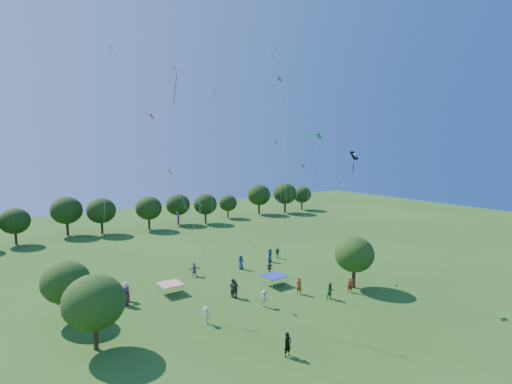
# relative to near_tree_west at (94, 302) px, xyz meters

# --- Properties ---
(ground) EXTENTS (160.00, 160.00, 0.00)m
(ground) POSITION_rel_near_tree_west_xyz_m (14.28, -14.53, -3.68)
(ground) COLOR #33601C
(near_tree_west) EXTENTS (4.57, 4.57, 5.74)m
(near_tree_west) POSITION_rel_near_tree_west_xyz_m (0.00, 0.00, 0.00)
(near_tree_west) COLOR #422B19
(near_tree_west) RESTS_ON ground
(near_tree_north) EXTENTS (4.12, 4.12, 5.33)m
(near_tree_north) POSITION_rel_near_tree_west_xyz_m (-0.81, 6.65, -0.21)
(near_tree_north) COLOR #422B19
(near_tree_north) RESTS_ON ground
(near_tree_east) EXTENTS (4.21, 4.21, 5.57)m
(near_tree_east) POSITION_rel_near_tree_west_xyz_m (25.99, -2.12, -0.02)
(near_tree_east) COLOR #422B19
(near_tree_east) RESTS_ON ground
(treeline) EXTENTS (88.01, 8.77, 6.77)m
(treeline) POSITION_rel_near_tree_west_xyz_m (12.55, 40.90, 0.41)
(treeline) COLOR #422B19
(treeline) RESTS_ON ground
(tent_red_stripe) EXTENTS (2.20, 2.20, 1.10)m
(tent_red_stripe) POSITION_rel_near_tree_west_xyz_m (9.09, 7.47, -2.64)
(tent_red_stripe) COLOR red
(tent_red_stripe) RESTS_ON ground
(tent_blue) EXTENTS (2.20, 2.20, 1.10)m
(tent_blue) POSITION_rel_near_tree_west_xyz_m (19.42, 3.34, -2.64)
(tent_blue) COLOR #1B35B5
(tent_blue) RESTS_ON ground
(man_in_black) EXTENTS (0.71, 0.48, 1.81)m
(man_in_black) POSITION_rel_near_tree_west_xyz_m (11.14, -9.03, -2.77)
(man_in_black) COLOR black
(man_in_black) RESTS_ON ground
(crowd_person_0) EXTENTS (1.00, 0.81, 1.78)m
(crowd_person_0) POSITION_rel_near_tree_west_xyz_m (24.33, 10.68, -2.79)
(crowd_person_0) COLOR navy
(crowd_person_0) RESTS_ON ground
(crowd_person_1) EXTENTS (0.66, 0.63, 1.51)m
(crowd_person_1) POSITION_rel_near_tree_west_xyz_m (24.58, -2.91, -2.92)
(crowd_person_1) COLOR maroon
(crowd_person_1) RESTS_ON ground
(crowd_person_2) EXTENTS (0.94, 0.84, 1.68)m
(crowd_person_2) POSITION_rel_near_tree_west_xyz_m (1.69, 4.02, -2.84)
(crowd_person_2) COLOR #295C27
(crowd_person_2) RESTS_ON ground
(crowd_person_3) EXTENTS (0.77, 1.14, 1.60)m
(crowd_person_3) POSITION_rel_near_tree_west_xyz_m (15.09, -0.75, -2.88)
(crowd_person_3) COLOR #B4AE90
(crowd_person_3) RESTS_ON ground
(crowd_person_4) EXTENTS (1.01, 0.81, 1.57)m
(crowd_person_4) POSITION_rel_near_tree_west_xyz_m (21.19, 6.54, -2.89)
(crowd_person_4) COLOR #39302E
(crowd_person_4) RESTS_ON ground
(crowd_person_5) EXTENTS (1.57, 0.80, 1.61)m
(crowd_person_5) POSITION_rel_near_tree_west_xyz_m (13.60, 11.12, -2.87)
(crowd_person_5) COLOR #92558E
(crowd_person_5) RESTS_ON ground
(crowd_person_6) EXTENTS (0.91, 0.52, 1.80)m
(crowd_person_6) POSITION_rel_near_tree_west_xyz_m (4.24, 7.13, -2.78)
(crowd_person_6) COLOR navy
(crowd_person_6) RESTS_ON ground
(crowd_person_7) EXTENTS (0.73, 0.58, 1.72)m
(crowd_person_7) POSITION_rel_near_tree_west_xyz_m (19.92, -0.17, -2.82)
(crowd_person_7) COLOR maroon
(crowd_person_7) RESTS_ON ground
(crowd_person_8) EXTENTS (0.56, 0.96, 1.89)m
(crowd_person_8) POSITION_rel_near_tree_west_xyz_m (13.96, 3.02, -2.73)
(crowd_person_8) COLOR #214F23
(crowd_person_8) RESTS_ON ground
(crowd_person_9) EXTENTS (0.72, 1.09, 1.53)m
(crowd_person_9) POSITION_rel_near_tree_west_xyz_m (8.79, -0.91, -2.91)
(crowd_person_9) COLOR beige
(crowd_person_9) RESTS_ON ground
(crowd_person_10) EXTENTS (0.91, 0.93, 1.53)m
(crowd_person_10) POSITION_rel_near_tree_west_xyz_m (26.20, 11.42, -2.91)
(crowd_person_10) COLOR #39342E
(crowd_person_10) RESTS_ON ground
(crowd_person_11) EXTENTS (1.33, 1.65, 1.70)m
(crowd_person_11) POSITION_rel_near_tree_west_xyz_m (-0.84, 8.11, -2.82)
(crowd_person_11) COLOR #8F537D
(crowd_person_11) RESTS_ON ground
(crowd_person_12) EXTENTS (0.94, 0.94, 1.76)m
(crowd_person_12) POSITION_rel_near_tree_west_xyz_m (19.54, 10.26, -2.80)
(crowd_person_12) COLOR navy
(crowd_person_12) RESTS_ON ground
(crowd_person_13) EXTENTS (0.47, 0.72, 1.90)m
(crowd_person_13) POSITION_rel_near_tree_west_xyz_m (4.60, 7.03, -2.73)
(crowd_person_13) COLOR maroon
(crowd_person_13) RESTS_ON ground
(crowd_person_14) EXTENTS (0.90, 0.62, 1.67)m
(crowd_person_14) POSITION_rel_near_tree_west_xyz_m (21.57, -3.04, -2.84)
(crowd_person_14) COLOR #245529
(crowd_person_14) RESTS_ON ground
(crowd_person_15) EXTENTS (1.35, 0.97, 1.88)m
(crowd_person_15) POSITION_rel_near_tree_west_xyz_m (4.76, 8.28, -2.74)
(crowd_person_15) COLOR beige
(crowd_person_15) RESTS_ON ground
(crowd_person_16) EXTENTS (1.15, 0.83, 1.78)m
(crowd_person_16) POSITION_rel_near_tree_west_xyz_m (14.00, 2.65, -2.78)
(crowd_person_16) COLOR #39302D
(crowd_person_16) RESTS_ON ground
(pirate_kite) EXTENTS (6.35, 2.19, 13.31)m
(pirate_kite) POSITION_rel_near_tree_west_xyz_m (25.63, -1.83, 10.11)
(pirate_kite) COLOR black
(red_high_kite) EXTENTS (2.69, 10.14, 21.68)m
(red_high_kite) POSITION_rel_near_tree_west_xyz_m (10.51, 5.40, 14.52)
(red_high_kite) COLOR red
(small_kite_0) EXTENTS (0.67, 2.26, 14.58)m
(small_kite_0) POSITION_rel_near_tree_west_xyz_m (24.96, 9.82, 9.25)
(small_kite_0) COLOR #E00D4A
(small_kite_1) EXTENTS (1.24, 1.17, 17.13)m
(small_kite_1) POSITION_rel_near_tree_west_xyz_m (27.20, 9.83, 8.65)
(small_kite_1) COLOR orange
(small_kite_2) EXTENTS (0.50, 3.39, 5.56)m
(small_kite_2) POSITION_rel_near_tree_west_xyz_m (13.28, -0.65, 2.36)
(small_kite_2) COLOR #D5FF16
(small_kite_3) EXTENTS (1.46, 5.55, 7.12)m
(small_kite_3) POSITION_rel_near_tree_west_xyz_m (15.54, 13.00, 3.68)
(small_kite_3) COLOR #1B991F
(small_kite_4) EXTENTS (2.42, 3.15, 20.40)m
(small_kite_4) POSITION_rel_near_tree_west_xyz_m (16.00, 10.55, 11.63)
(small_kite_4) COLOR #178BE9
(small_kite_5) EXTENTS (0.51, 2.87, 6.66)m
(small_kite_5) POSITION_rel_near_tree_west_xyz_m (26.83, 11.64, 2.87)
(small_kite_5) COLOR purple
(small_kite_6) EXTENTS (2.42, 1.40, 22.87)m
(small_kite_6) POSITION_rel_near_tree_west_xyz_m (3.47, 7.43, 13.05)
(small_kite_6) COLOR silver
(small_kite_7) EXTENTS (2.47, 4.21, 23.34)m
(small_kite_7) POSITION_rel_near_tree_west_xyz_m (20.01, 4.77, 14.53)
(small_kite_7) COLOR #0BAF95
(small_kite_8) EXTENTS (0.73, 2.97, 11.70)m
(small_kite_8) POSITION_rel_near_tree_west_xyz_m (25.40, 6.40, 6.51)
(small_kite_8) COLOR red
(small_kite_9) EXTENTS (4.78, 5.38, 17.40)m
(small_kite_9) POSITION_rel_near_tree_west_xyz_m (10.77, 12.38, 11.23)
(small_kite_9) COLOR red
(small_kite_10) EXTENTS (4.11, 3.03, 11.26)m
(small_kite_10) POSITION_rel_near_tree_west_xyz_m (11.64, 10.96, 6.72)
(small_kite_10) COLOR gold
(small_kite_11) EXTENTS (0.54, 3.84, 14.90)m
(small_kite_11) POSITION_rel_near_tree_west_xyz_m (16.51, -5.43, 8.66)
(small_kite_11) COLOR #1A932E
(small_kite_12) EXTENTS (0.71, 3.22, 22.93)m
(small_kite_12) POSITION_rel_near_tree_west_xyz_m (27.01, 11.73, 14.91)
(small_kite_12) COLOR blue
(small_kite_13) EXTENTS (2.79, 1.32, 7.89)m
(small_kite_13) POSITION_rel_near_tree_west_xyz_m (8.01, 3.72, 4.06)
(small_kite_13) COLOR #92188C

